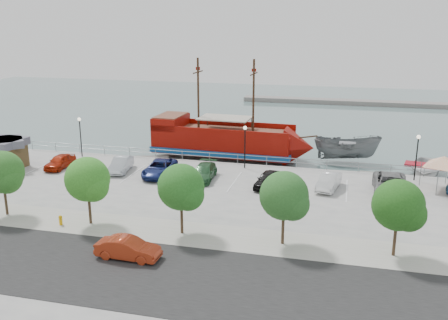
# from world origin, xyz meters

# --- Properties ---
(ground) EXTENTS (160.00, 160.00, 0.00)m
(ground) POSITION_xyz_m (0.00, 0.00, -1.00)
(ground) COLOR #4E6966
(street) EXTENTS (100.00, 8.00, 0.04)m
(street) POSITION_xyz_m (0.00, -16.00, 0.01)
(street) COLOR black
(street) RESTS_ON land_slab
(sidewalk) EXTENTS (100.00, 4.00, 0.05)m
(sidewalk) POSITION_xyz_m (0.00, -10.00, 0.01)
(sidewalk) COLOR #9D988A
(sidewalk) RESTS_ON land_slab
(seawall_railing) EXTENTS (50.00, 0.06, 1.00)m
(seawall_railing) POSITION_xyz_m (0.00, 7.80, 0.53)
(seawall_railing) COLOR gray
(seawall_railing) RESTS_ON land_slab
(far_shore) EXTENTS (40.00, 3.00, 0.80)m
(far_shore) POSITION_xyz_m (10.00, 55.00, -0.60)
(far_shore) COLOR gray
(far_shore) RESTS_ON ground
(pirate_ship) EXTENTS (18.72, 6.00, 11.72)m
(pirate_ship) POSITION_xyz_m (-2.56, 13.19, 0.96)
(pirate_ship) COLOR #840B04
(pirate_ship) RESTS_ON ground
(patrol_boat) EXTENTS (7.43, 3.33, 2.80)m
(patrol_boat) POSITION_xyz_m (9.85, 14.57, 0.40)
(patrol_boat) COLOR slate
(patrol_boat) RESTS_ON ground
(speedboat) EXTENTS (5.85, 7.27, 1.34)m
(speedboat) POSITION_xyz_m (17.65, 11.45, -0.33)
(speedboat) COLOR silver
(speedboat) RESTS_ON ground
(dock_west) EXTENTS (7.50, 4.14, 0.41)m
(dock_west) POSITION_xyz_m (-12.93, 9.20, -0.79)
(dock_west) COLOR slate
(dock_west) RESTS_ON ground
(dock_mid) EXTENTS (6.68, 2.19, 0.38)m
(dock_mid) POSITION_xyz_m (9.08, 9.20, -0.81)
(dock_mid) COLOR #6D645E
(dock_mid) RESTS_ON ground
(dock_east) EXTENTS (7.27, 2.52, 0.41)m
(dock_east) POSITION_xyz_m (14.75, 9.20, -0.80)
(dock_east) COLOR slate
(dock_east) RESTS_ON ground
(shed) EXTENTS (3.91, 3.91, 2.99)m
(shed) POSITION_xyz_m (-23.14, 0.67, 1.59)
(shed) COLOR brown
(shed) RESTS_ON land_slab
(canopy_tent) EXTENTS (5.47, 5.47, 3.45)m
(canopy_tent) POSITION_xyz_m (17.97, 4.34, 3.00)
(canopy_tent) COLOR slate
(canopy_tent) RESTS_ON land_slab
(street_sedan) EXTENTS (4.12, 1.54, 1.34)m
(street_sedan) POSITION_xyz_m (-3.02, -14.38, 0.67)
(street_sedan) COLOR #A42F15
(street_sedan) RESTS_ON street
(fire_hydrant) EXTENTS (0.27, 0.27, 0.77)m
(fire_hydrant) POSITION_xyz_m (-9.94, -10.80, 0.42)
(fire_hydrant) COLOR #DD9C07
(fire_hydrant) RESTS_ON sidewalk
(lamp_post_left) EXTENTS (0.36, 0.36, 4.28)m
(lamp_post_left) POSITION_xyz_m (-18.00, 6.50, 2.94)
(lamp_post_left) COLOR black
(lamp_post_left) RESTS_ON land_slab
(lamp_post_mid) EXTENTS (0.36, 0.36, 4.28)m
(lamp_post_mid) POSITION_xyz_m (0.00, 6.50, 2.94)
(lamp_post_mid) COLOR black
(lamp_post_mid) RESTS_ON land_slab
(lamp_post_right) EXTENTS (0.36, 0.36, 4.28)m
(lamp_post_right) POSITION_xyz_m (16.00, 6.50, 2.94)
(lamp_post_right) COLOR black
(lamp_post_right) RESTS_ON land_slab
(tree_b) EXTENTS (3.30, 3.20, 5.00)m
(tree_b) POSITION_xyz_m (-14.85, -10.07, 3.30)
(tree_b) COLOR #473321
(tree_b) RESTS_ON sidewalk
(tree_c) EXTENTS (3.30, 3.20, 5.00)m
(tree_c) POSITION_xyz_m (-7.85, -10.07, 3.30)
(tree_c) COLOR #473321
(tree_c) RESTS_ON sidewalk
(tree_d) EXTENTS (3.30, 3.20, 5.00)m
(tree_d) POSITION_xyz_m (-0.85, -10.07, 3.30)
(tree_d) COLOR #473321
(tree_d) RESTS_ON sidewalk
(tree_e) EXTENTS (3.30, 3.20, 5.00)m
(tree_e) POSITION_xyz_m (6.15, -10.07, 3.30)
(tree_e) COLOR #473321
(tree_e) RESTS_ON sidewalk
(tree_f) EXTENTS (3.30, 3.20, 5.00)m
(tree_f) POSITION_xyz_m (13.15, -10.07, 3.30)
(tree_f) COLOR #473321
(tree_f) RESTS_ON sidewalk
(parked_car_a) EXTENTS (1.65, 4.05, 1.38)m
(parked_car_a) POSITION_xyz_m (-17.85, 1.99, 0.69)
(parked_car_a) COLOR #A41F07
(parked_car_a) RESTS_ON land_slab
(parked_car_b) EXTENTS (2.14, 4.43, 1.40)m
(parked_car_b) POSITION_xyz_m (-11.46, 2.44, 0.70)
(parked_car_b) COLOR #B3BAC0
(parked_car_b) RESTS_ON land_slab
(parked_car_c) EXTENTS (2.79, 5.40, 1.46)m
(parked_car_c) POSITION_xyz_m (-7.32, 2.12, 0.73)
(parked_car_c) COLOR navy
(parked_car_c) RESTS_ON land_slab
(parked_car_d) EXTENTS (2.23, 4.85, 1.37)m
(parked_car_d) POSITION_xyz_m (-2.95, 2.02, 0.69)
(parked_car_d) COLOR #2A5C32
(parked_car_d) RESTS_ON land_slab
(parked_car_e) EXTENTS (2.30, 4.32, 1.40)m
(parked_car_e) POSITION_xyz_m (3.19, 1.23, 0.70)
(parked_car_e) COLOR black
(parked_car_e) RESTS_ON land_slab
(parked_car_f) EXTENTS (2.21, 4.41, 1.39)m
(parked_car_f) POSITION_xyz_m (8.43, 2.04, 0.69)
(parked_car_f) COLOR silver
(parked_car_f) RESTS_ON land_slab
(parked_car_g) EXTENTS (2.79, 6.05, 1.68)m
(parked_car_g) POSITION_xyz_m (13.57, 1.96, 0.84)
(parked_car_g) COLOR gray
(parked_car_g) RESTS_ON land_slab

